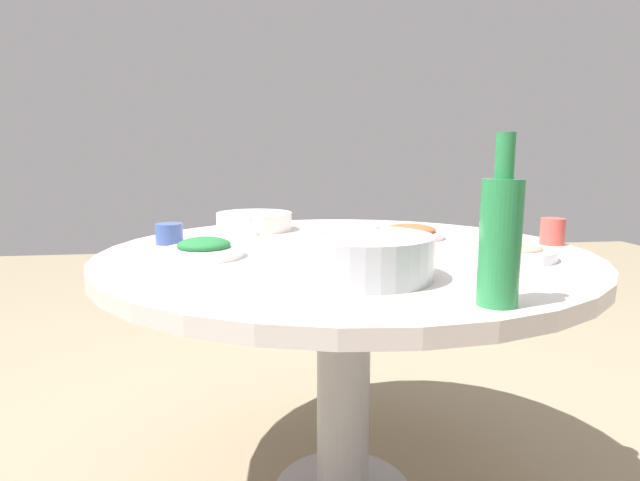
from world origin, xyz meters
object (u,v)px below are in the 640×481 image
object	(u,v)px
dish_stirfry	(410,232)
dish_greens	(204,249)
green_bottle	(500,237)
rice_bowl	(364,255)
soup_bowl	(254,222)
tea_cup_far	(552,231)
tea_cup_near	(169,234)
round_dining_table	(344,295)
dish_shrimp	(514,252)

from	to	relation	value
dish_stirfry	dish_greens	size ratio (longest dim) A/B	1.04
green_bottle	dish_stirfry	bearing A→B (deg)	174.11
rice_bowl	soup_bowl	world-z (taller)	rice_bowl
green_bottle	tea_cup_far	bearing A→B (deg)	141.13
tea_cup_near	tea_cup_far	world-z (taller)	tea_cup_far
round_dining_table	rice_bowl	bearing A→B (deg)	-3.51
soup_bowl	tea_cup_near	distance (m)	0.34
soup_bowl	rice_bowl	bearing A→B (deg)	17.00
soup_bowl	dish_stirfry	distance (m)	0.52
soup_bowl	tea_cup_far	xyz separation A→B (m)	(0.39, 0.82, 0.01)
rice_bowl	dish_greens	distance (m)	0.43
dish_greens	dish_stirfry	bearing A→B (deg)	110.37
green_bottle	tea_cup_far	xyz separation A→B (m)	(-0.53, 0.43, -0.08)
round_dining_table	dish_stirfry	distance (m)	0.31
round_dining_table	soup_bowl	distance (m)	0.47
green_bottle	tea_cup_near	size ratio (longest dim) A/B	3.69
soup_bowl	tea_cup_far	distance (m)	0.91
dish_greens	tea_cup_near	size ratio (longest dim) A/B	2.52
round_dining_table	tea_cup_near	xyz separation A→B (m)	(-0.14, -0.47, 0.16)
round_dining_table	dish_greens	distance (m)	0.39
dish_greens	green_bottle	world-z (taller)	green_bottle
dish_shrimp	tea_cup_near	world-z (taller)	tea_cup_near
tea_cup_far	tea_cup_near	bearing A→B (deg)	-98.31
dish_greens	tea_cup_near	world-z (taller)	tea_cup_near
dish_stirfry	dish_greens	world-z (taller)	dish_greens
dish_greens	dish_shrimp	bearing A→B (deg)	80.96
green_bottle	soup_bowl	bearing A→B (deg)	-157.02
soup_bowl	dish_shrimp	world-z (taller)	soup_bowl
dish_stirfry	tea_cup_near	bearing A→B (deg)	-89.15
dish_stirfry	green_bottle	bearing A→B (deg)	-5.89
dish_greens	rice_bowl	bearing A→B (deg)	52.98
round_dining_table	dish_shrimp	distance (m)	0.44
soup_bowl	green_bottle	world-z (taller)	green_bottle
tea_cup_near	tea_cup_far	bearing A→B (deg)	81.69
soup_bowl	dish_greens	size ratio (longest dim) A/B	1.43
dish_greens	tea_cup_far	xyz separation A→B (m)	(-0.05, 0.94, 0.02)
soup_bowl	dish_greens	distance (m)	0.46
rice_bowl	tea_cup_near	bearing A→B (deg)	-135.67
soup_bowl	round_dining_table	bearing A→B (deg)	31.54
soup_bowl	dish_shrimp	bearing A→B (deg)	47.46
soup_bowl	green_bottle	bearing A→B (deg)	22.98
round_dining_table	soup_bowl	xyz separation A→B (m)	(-0.38, -0.23, 0.16)
dish_stirfry	dish_shrimp	size ratio (longest dim) A/B	1.02
tea_cup_far	green_bottle	bearing A→B (deg)	-38.87
round_dining_table	tea_cup_far	bearing A→B (deg)	88.92
green_bottle	tea_cup_near	xyz separation A→B (m)	(-0.68, -0.63, -0.08)
round_dining_table	soup_bowl	world-z (taller)	soup_bowl
dish_stirfry	dish_shrimp	bearing A→B (deg)	24.22
tea_cup_far	round_dining_table	bearing A→B (deg)	-91.08
soup_bowl	tea_cup_far	world-z (taller)	tea_cup_far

